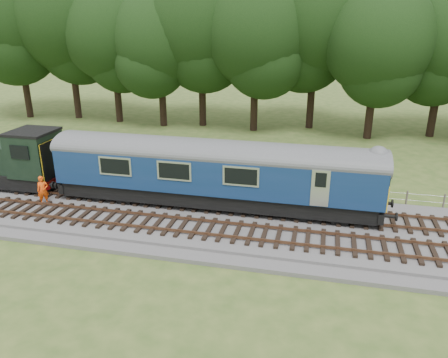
# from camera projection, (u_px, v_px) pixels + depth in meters

# --- Properties ---
(ground) EXTENTS (120.00, 120.00, 0.00)m
(ground) POSITION_uv_depth(u_px,v_px,m) (296.00, 231.00, 22.64)
(ground) COLOR #37561F
(ground) RESTS_ON ground
(ballast) EXTENTS (70.00, 7.00, 0.35)m
(ballast) POSITION_uv_depth(u_px,v_px,m) (296.00, 228.00, 22.58)
(ballast) COLOR #4C4C4F
(ballast) RESTS_ON ground
(track_north) EXTENTS (67.20, 2.40, 0.21)m
(track_north) POSITION_uv_depth(u_px,v_px,m) (298.00, 212.00, 23.78)
(track_north) COLOR black
(track_north) RESTS_ON ballast
(track_south) EXTENTS (67.20, 2.40, 0.21)m
(track_south) POSITION_uv_depth(u_px,v_px,m) (294.00, 238.00, 21.04)
(track_south) COLOR black
(track_south) RESTS_ON ballast
(fence) EXTENTS (64.00, 0.12, 1.00)m
(fence) POSITION_uv_depth(u_px,v_px,m) (301.00, 198.00, 26.75)
(fence) COLOR #6B6054
(fence) RESTS_ON ground
(tree_line) EXTENTS (70.00, 8.00, 18.00)m
(tree_line) POSITION_uv_depth(u_px,v_px,m) (313.00, 130.00, 42.72)
(tree_line) COLOR black
(tree_line) RESTS_ON ground
(dmu_railcar) EXTENTS (18.05, 2.86, 3.88)m
(dmu_railcar) POSITION_uv_depth(u_px,v_px,m) (214.00, 168.00, 24.03)
(dmu_railcar) COLOR black
(dmu_railcar) RESTS_ON ground
(worker) EXTENTS (0.73, 0.71, 1.69)m
(worker) POSITION_uv_depth(u_px,v_px,m) (43.00, 190.00, 24.70)
(worker) COLOR #FF500D
(worker) RESTS_ON ballast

